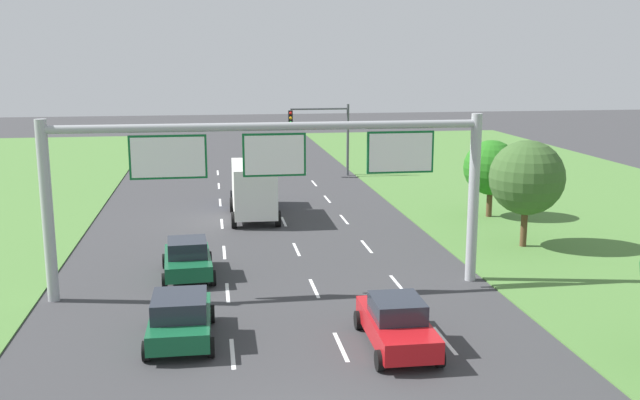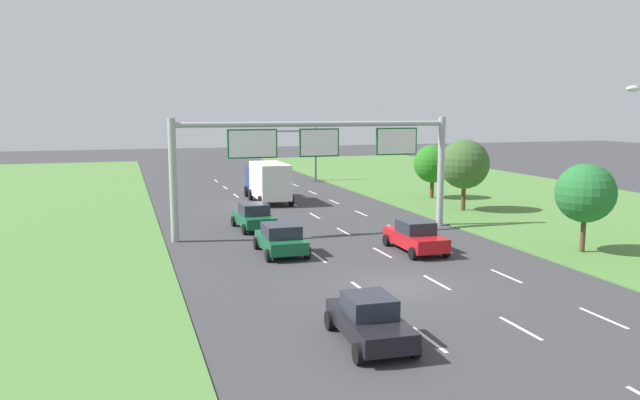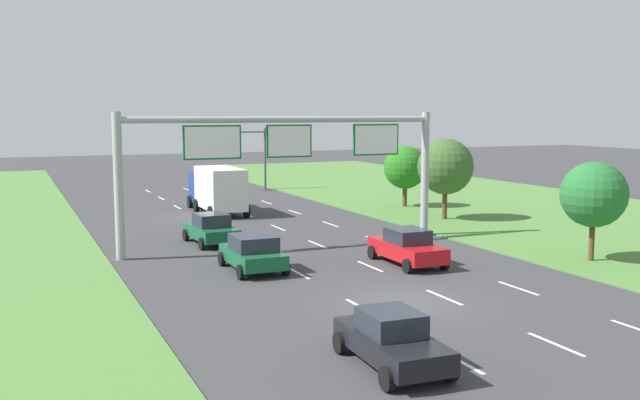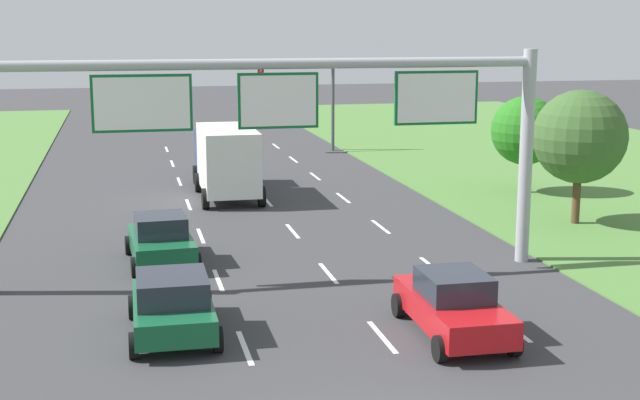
# 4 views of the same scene
# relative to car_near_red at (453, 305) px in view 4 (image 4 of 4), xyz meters

# --- Properties ---
(lane_dashes_inner_left) EXTENTS (0.14, 62.40, 0.01)m
(lane_dashes_inner_left) POSITION_rel_car_near_red_xyz_m (-5.28, 6.26, -0.81)
(lane_dashes_inner_left) COLOR white
(lane_dashes_inner_left) RESTS_ON ground_plane
(lane_dashes_inner_right) EXTENTS (0.14, 62.40, 0.01)m
(lane_dashes_inner_right) POSITION_rel_car_near_red_xyz_m (-1.78, 6.26, -0.81)
(lane_dashes_inner_right) COLOR white
(lane_dashes_inner_right) RESTS_ON ground_plane
(lane_dashes_slip) EXTENTS (0.14, 62.40, 0.01)m
(lane_dashes_slip) POSITION_rel_car_near_red_xyz_m (1.72, 6.26, -0.81)
(lane_dashes_slip) COLOR white
(lane_dashes_slip) RESTS_ON ground_plane
(car_near_red) EXTENTS (2.13, 4.49, 1.65)m
(car_near_red) POSITION_rel_car_near_red_xyz_m (0.00, 0.00, 0.00)
(car_near_red) COLOR red
(car_near_red) RESTS_ON ground_plane
(car_mid_lane) EXTENTS (2.24, 4.10, 1.60)m
(car_mid_lane) POSITION_rel_car_near_red_xyz_m (-6.93, 1.56, 0.01)
(car_mid_lane) COLOR #145633
(car_mid_lane) RESTS_ON ground_plane
(car_far_ahead) EXTENTS (2.36, 4.12, 1.63)m
(car_far_ahead) POSITION_rel_car_near_red_xyz_m (-6.89, 8.67, -0.01)
(car_far_ahead) COLOR #145633
(car_far_ahead) RESTS_ON ground_plane
(box_truck) EXTENTS (2.75, 7.57, 3.22)m
(box_truck) POSITION_rel_car_near_red_xyz_m (-3.39, 20.08, 0.92)
(box_truck) COLOR navy
(box_truck) RESTS_ON ground_plane
(sign_gantry) EXTENTS (17.24, 0.44, 7.00)m
(sign_gantry) POSITION_rel_car_near_red_xyz_m (-3.40, 6.34, 4.12)
(sign_gantry) COLOR #9EA0A5
(sign_gantry) RESTS_ON ground_plane
(traffic_light_mast) EXTENTS (4.76, 0.49, 5.60)m
(traffic_light_mast) POSITION_rel_car_near_red_xyz_m (2.91, 33.43, 3.06)
(traffic_light_mast) COLOR #47494F
(traffic_light_mast) RESTS_ON ground_plane
(roadside_tree_mid) EXTENTS (3.63, 3.63, 5.31)m
(roadside_tree_mid) POSITION_rel_car_near_red_xyz_m (9.32, 10.96, 2.67)
(roadside_tree_mid) COLOR #513823
(roadside_tree_mid) RESTS_ON ground_plane
(roadside_tree_far) EXTENTS (3.17, 3.17, 4.54)m
(roadside_tree_far) POSITION_rel_car_near_red_xyz_m (10.18, 17.52, 2.13)
(roadside_tree_far) COLOR #513823
(roadside_tree_far) RESTS_ON ground_plane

